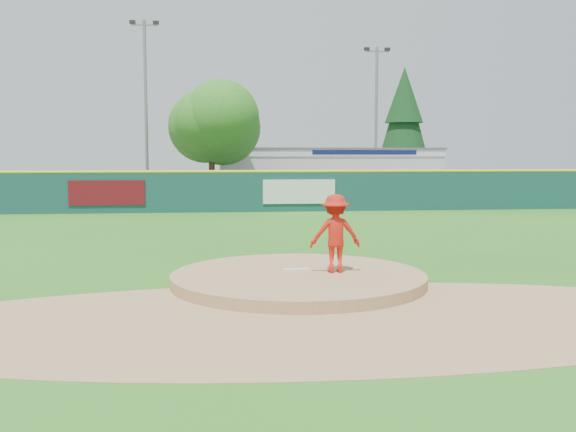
{
  "coord_description": "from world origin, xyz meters",
  "views": [
    {
      "loc": [
        -1.75,
        -13.59,
        2.78
      ],
      "look_at": [
        0.0,
        2.0,
        1.3
      ],
      "focal_mm": 40.0,
      "sensor_mm": 36.0,
      "label": 1
    }
  ],
  "objects": [
    {
      "name": "outfield_fence",
      "position": [
        0.0,
        18.0,
        1.09
      ],
      "size": [
        40.0,
        0.14,
        2.07
      ],
      "color": "#133E3B",
      "rests_on": "ground"
    },
    {
      "name": "pitching_rubber",
      "position": [
        0.0,
        0.3,
        0.27
      ],
      "size": [
        0.6,
        0.15,
        0.04
      ],
      "primitive_type": "cube",
      "color": "white",
      "rests_on": "pitchers_mound"
    },
    {
      "name": "fence_banners",
      "position": [
        -2.32,
        17.92,
        1.0
      ],
      "size": [
        12.92,
        0.04,
        1.2
      ],
      "color": "#600D15",
      "rests_on": "ground"
    },
    {
      "name": "conifer_tree",
      "position": [
        13.0,
        36.0,
        5.54
      ],
      "size": [
        4.4,
        4.4,
        9.5
      ],
      "color": "#382314",
      "rests_on": "ground"
    },
    {
      "name": "parking_lot",
      "position": [
        0.0,
        27.0,
        0.01
      ],
      "size": [
        44.0,
        16.0,
        0.02
      ],
      "primitive_type": "cube",
      "color": "#38383A",
      "rests_on": "ground"
    },
    {
      "name": "light_pole_left",
      "position": [
        -6.0,
        27.0,
        6.05
      ],
      "size": [
        1.75,
        0.25,
        11.0
      ],
      "color": "gray",
      "rests_on": "ground"
    },
    {
      "name": "ground",
      "position": [
        0.0,
        0.0,
        0.0
      ],
      "size": [
        120.0,
        120.0,
        0.0
      ],
      "primitive_type": "plane",
      "color": "#286B19",
      "rests_on": "ground"
    },
    {
      "name": "infield_dirt_arc",
      "position": [
        0.0,
        -3.0,
        0.01
      ],
      "size": [
        15.4,
        15.4,
        0.01
      ],
      "primitive_type": "cylinder",
      "color": "#9E774C",
      "rests_on": "ground"
    },
    {
      "name": "light_pole_right",
      "position": [
        9.0,
        29.0,
        5.54
      ],
      "size": [
        1.75,
        0.25,
        10.0
      ],
      "color": "gray",
      "rests_on": "ground"
    },
    {
      "name": "van",
      "position": [
        -4.34,
        24.21,
        0.66
      ],
      "size": [
        5.0,
        3.26,
        1.28
      ],
      "primitive_type": "imported",
      "rotation": [
        0.0,
        0.0,
        1.84
      ],
      "color": "silver",
      "rests_on": "parking_lot"
    },
    {
      "name": "deciduous_tree",
      "position": [
        -2.0,
        25.0,
        4.55
      ],
      "size": [
        5.6,
        5.6,
        7.36
      ],
      "color": "#382314",
      "rests_on": "ground"
    },
    {
      "name": "pool_building_grp",
      "position": [
        6.0,
        31.99,
        1.66
      ],
      "size": [
        15.2,
        8.2,
        3.31
      ],
      "color": "silver",
      "rests_on": "ground"
    },
    {
      "name": "pitcher",
      "position": [
        0.81,
        0.0,
        1.1
      ],
      "size": [
        1.1,
        0.65,
        1.69
      ],
      "primitive_type": "imported",
      "rotation": [
        0.0,
        0.0,
        3.13
      ],
      "color": "red",
      "rests_on": "pitchers_mound"
    },
    {
      "name": "pitchers_mound",
      "position": [
        0.0,
        0.0,
        0.0
      ],
      "size": [
        5.5,
        5.5,
        0.5
      ],
      "primitive_type": "cylinder",
      "color": "#9E774C",
      "rests_on": "ground"
    }
  ]
}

